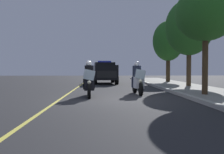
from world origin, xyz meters
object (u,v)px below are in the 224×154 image
Objects in this scene: tree_mid_block at (206,14)px; tree_behind_suv at (168,41)px; police_suv at (105,72)px; tree_far_back at (189,27)px; police_motorcycle_lead_right at (138,81)px; police_motorcycle_lead_left at (89,82)px.

tree_mid_block is 12.20m from tree_behind_suv.
tree_behind_suv is at bearing 173.82° from tree_mid_block.
tree_far_back is at bearing 51.40° from police_suv.
police_motorcycle_lead_right is 12.28m from tree_behind_suv.
police_motorcycle_lead_left is at bearing -89.72° from tree_mid_block.
tree_behind_suv is at bearing 158.22° from police_motorcycle_lead_right.
tree_mid_block is at bearing 23.53° from police_suv.
tree_mid_block reaches higher than police_suv.
tree_far_back reaches higher than police_motorcycle_lead_right.
police_motorcycle_lead_left is 9.85m from tree_far_back.
tree_mid_block is at bearing 90.28° from police_motorcycle_lead_left.
police_suv is (-9.82, -1.69, 0.37)m from police_motorcycle_lead_right.
police_suv is at bearing -79.03° from tree_behind_suv.
police_suv is 8.40m from tree_far_back.
police_motorcycle_lead_left and police_motorcycle_lead_right have the same top height.
police_motorcycle_lead_right is (-1.17, 2.45, 0.00)m from police_motorcycle_lead_left.
tree_mid_block is 0.89× the size of tree_behind_suv.
tree_behind_suv is (-6.02, 0.03, -0.33)m from tree_far_back.
tree_far_back is at bearing 138.75° from police_motorcycle_lead_right.
tree_behind_suv is (-11.00, 4.39, 3.27)m from police_motorcycle_lead_right.
police_suv is 0.81× the size of tree_far_back.
tree_behind_suv reaches higher than police_motorcycle_lead_left.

